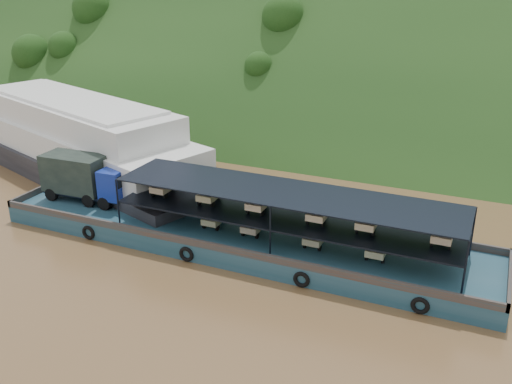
% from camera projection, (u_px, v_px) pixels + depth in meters
% --- Properties ---
extents(ground, '(160.00, 160.00, 0.00)m').
position_uv_depth(ground, '(265.00, 256.00, 38.32)').
color(ground, brown).
rests_on(ground, ground).
extents(hillside, '(140.00, 39.60, 39.60)m').
position_uv_depth(hillside, '(381.00, 127.00, 68.90)').
color(hillside, '#183513').
rests_on(hillside, ground).
extents(cargo_barge, '(35.00, 7.18, 4.75)m').
position_uv_depth(cargo_barge, '(220.00, 226.00, 39.86)').
color(cargo_barge, '#153B4A').
rests_on(cargo_barge, ground).
extents(passenger_ferry, '(35.62, 19.61, 7.03)m').
position_uv_depth(passenger_ferry, '(76.00, 141.00, 52.80)').
color(passenger_ferry, black).
rests_on(passenger_ferry, ground).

